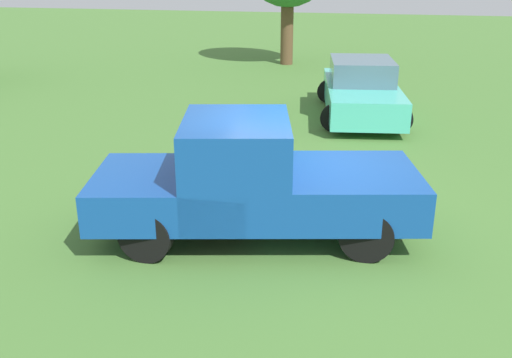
# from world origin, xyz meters

# --- Properties ---
(ground_plane) EXTENTS (80.00, 80.00, 0.00)m
(ground_plane) POSITION_xyz_m (0.00, 0.00, 0.00)
(ground_plane) COLOR #477533
(pickup_truck) EXTENTS (5.00, 2.84, 1.79)m
(pickup_truck) POSITION_xyz_m (-0.64, -0.60, 0.92)
(pickup_truck) COLOR black
(pickup_truck) RESTS_ON ground_plane
(sedan_near) EXTENTS (2.62, 4.83, 1.48)m
(sedan_near) POSITION_xyz_m (0.67, 7.05, 0.68)
(sedan_near) COLOR black
(sedan_near) RESTS_ON ground_plane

